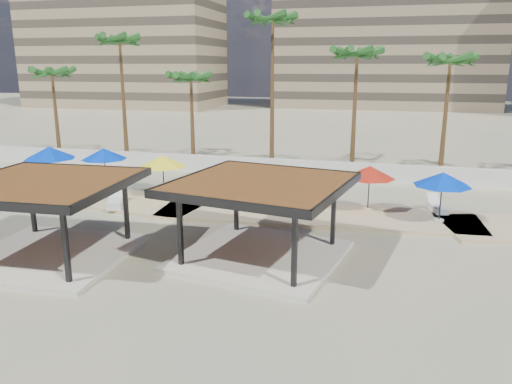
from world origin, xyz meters
TOP-DOWN VIEW (x-y plane):
  - ground at (0.00, 0.00)m, footprint 200.00×200.00m
  - promenade at (2.00, 7.67)m, footprint 44.45×7.97m
  - boundary_wall at (0.00, 16.00)m, footprint 56.00×0.30m
  - building_west at (-42.00, 68.00)m, footprint 34.00×16.00m
  - building_mid at (4.00, 78.00)m, footprint 38.00×16.00m
  - pavilion_central at (0.72, 0.95)m, footprint 7.31×7.31m
  - pavilion_west at (-7.46, -1.17)m, footprint 6.60×6.60m
  - umbrella_a at (-11.17, 9.20)m, footprint 3.21×3.21m
  - umbrella_b at (-6.85, 8.23)m, footprint 3.44×3.44m
  - umbrella_c at (4.57, 8.36)m, footprint 2.66×2.66m
  - umbrella_d at (7.98, 7.25)m, footprint 3.37×3.37m
  - umbrella_f at (-13.91, 7.79)m, footprint 3.22×3.22m
  - lounger_a at (-8.61, 5.85)m, footprint 1.61×2.33m
  - lounger_b at (1.74, 8.16)m, footprint 1.05×2.24m
  - lounger_c at (8.03, 9.24)m, footprint 1.03×1.98m
  - palm_a at (-21.00, 18.30)m, footprint 3.00×3.00m
  - palm_b at (-15.00, 18.70)m, footprint 3.00×3.00m
  - palm_c at (-9.00, 18.10)m, footprint 3.00×3.00m
  - palm_d at (-3.00, 18.90)m, footprint 3.00×3.00m
  - palm_e at (3.00, 18.40)m, footprint 3.00×3.00m
  - palm_f at (9.00, 18.60)m, footprint 3.00×3.00m

SIDE VIEW (x-z plane):
  - ground at x=0.00m, z-range 0.00..0.00m
  - promenade at x=2.00m, z-range -0.06..0.18m
  - lounger_c at x=8.03m, z-range -0.01..0.71m
  - lounger_b at x=1.74m, z-range -0.03..0.78m
  - lounger_a at x=-8.61m, z-range -0.04..0.81m
  - boundary_wall at x=0.00m, z-range 0.00..1.20m
  - pavilion_central at x=0.72m, z-range 0.31..3.50m
  - pavilion_west at x=-7.46m, z-range 0.31..3.50m
  - umbrella_c at x=4.57m, z-range 1.02..3.36m
  - umbrella_b at x=-6.85m, z-range 1.04..3.42m
  - umbrella_d at x=7.98m, z-range 1.05..3.47m
  - umbrella_a at x=-11.17m, z-range 1.06..3.51m
  - umbrella_f at x=-13.91m, z-range 1.13..3.78m
  - palm_c at x=-9.00m, z-range 2.65..10.07m
  - palm_a at x=-21.00m, z-range 2.79..10.52m
  - palm_f at x=9.00m, z-range 3.19..11.83m
  - palm_e at x=3.00m, z-range 3.38..12.45m
  - palm_b at x=-15.00m, z-range 3.86..14.01m
  - palm_d at x=-3.00m, z-range 4.42..15.87m
  - building_mid at x=4.00m, z-range -0.93..29.47m
  - building_west at x=-42.00m, z-range -0.93..31.47m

